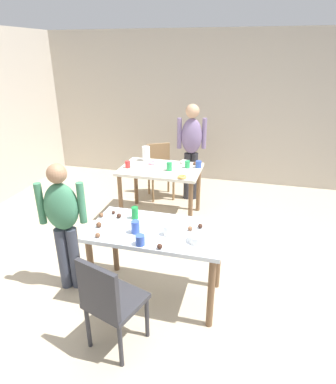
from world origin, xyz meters
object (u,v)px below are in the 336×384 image
(dining_table_near, at_px, (157,239))
(dining_table_far, at_px, (161,175))
(person_girl_near, at_px, (63,219))
(soda_can, at_px, (135,213))
(pitcher_far, at_px, (146,154))
(chair_far_table, at_px, (160,167))
(person_adult_far, at_px, (191,144))
(chair_near_table, at_px, (109,300))
(mixing_bowl, at_px, (199,238))

(dining_table_near, relative_size, dining_table_far, 1.11)
(person_girl_near, xyz_separation_m, soda_can, (0.63, 0.24, 0.02))
(pitcher_far, bearing_deg, chair_far_table, 80.69)
(dining_table_far, xyz_separation_m, person_adult_far, (0.30, 0.72, 0.28))
(dining_table_near, relative_size, chair_near_table, 1.42)
(chair_near_table, distance_m, person_girl_near, 0.99)
(chair_near_table, xyz_separation_m, mixing_bowl, (0.58, 0.59, 0.29))
(dining_table_near, relative_size, chair_far_table, 1.42)
(dining_table_far, xyz_separation_m, soda_can, (0.16, -1.49, 0.17))
(dining_table_far, height_order, person_girl_near, person_girl_near)
(person_girl_near, bearing_deg, person_adult_far, 72.71)
(dining_table_near, height_order, mixing_bowl, mixing_bowl)
(dining_table_near, bearing_deg, mixing_bowl, -15.27)
(person_girl_near, bearing_deg, chair_far_table, 84.20)
(dining_table_near, height_order, soda_can, soda_can)
(mixing_bowl, bearing_deg, person_girl_near, 179.32)
(chair_far_table, xyz_separation_m, mixing_bowl, (1.05, -2.47, 0.29))
(soda_can, bearing_deg, dining_table_far, 96.25)
(chair_far_table, distance_m, soda_can, 2.27)
(chair_far_table, bearing_deg, person_adult_far, 0.17)
(person_girl_near, xyz_separation_m, mixing_bowl, (1.30, -0.02, -0.00))
(dining_table_near, xyz_separation_m, person_girl_near, (-0.90, -0.10, 0.15))
(mixing_bowl, distance_m, soda_can, 0.72)
(dining_table_far, distance_m, chair_far_table, 0.77)
(dining_table_far, bearing_deg, person_girl_near, -105.17)
(chair_far_table, distance_m, mixing_bowl, 2.70)
(chair_near_table, relative_size, person_adult_far, 0.57)
(chair_near_table, distance_m, pitcher_far, 2.69)
(dining_table_near, bearing_deg, person_adult_far, 93.14)
(person_girl_near, bearing_deg, mixing_bowl, -0.68)
(pitcher_far, bearing_deg, mixing_bowl, -60.75)
(chair_far_table, xyz_separation_m, soda_can, (0.38, -2.22, 0.31))
(chair_near_table, height_order, mixing_bowl, chair_near_table)
(chair_near_table, distance_m, mixing_bowl, 0.88)
(dining_table_far, relative_size, chair_far_table, 1.28)
(chair_far_table, relative_size, pitcher_far, 4.03)
(person_adult_far, distance_m, soda_can, 2.22)
(person_girl_near, xyz_separation_m, pitcher_far, (0.17, 2.00, 0.07))
(person_girl_near, bearing_deg, pitcher_far, 85.01)
(dining_table_near, relative_size, mixing_bowl, 7.51)
(person_girl_near, bearing_deg, dining_table_near, 6.08)
(dining_table_near, bearing_deg, soda_can, 150.62)
(dining_table_near, bearing_deg, chair_near_table, -104.03)
(person_girl_near, distance_m, mixing_bowl, 1.30)
(person_adult_far, bearing_deg, pitcher_far, -142.01)
(mixing_bowl, xyz_separation_m, pitcher_far, (-1.13, 2.01, 0.07))
(chair_far_table, height_order, pitcher_far, pitcher_far)
(mixing_bowl, bearing_deg, chair_near_table, -134.47)
(dining_table_near, distance_m, soda_can, 0.35)
(pitcher_far, bearing_deg, person_adult_far, 37.99)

